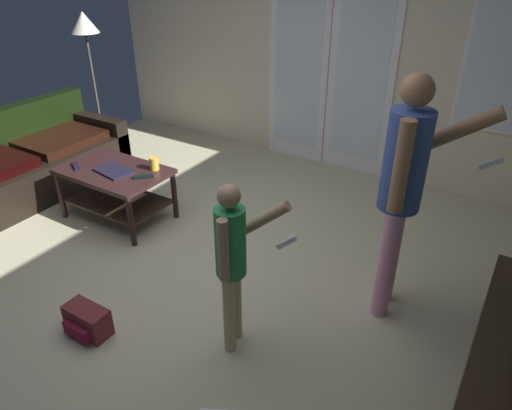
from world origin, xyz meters
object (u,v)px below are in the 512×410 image
at_px(coffee_table, 116,183).
at_px(cup_near_edge, 154,164).
at_px(laptop_closed, 114,171).
at_px(backpack, 87,321).
at_px(tv_remote_black, 144,177).
at_px(leather_couch, 24,167).
at_px(tv_stand, 511,387).
at_px(person_adult, 404,181).
at_px(person_child, 233,255).
at_px(floor_lamp, 85,33).
at_px(dvd_remote_slim, 76,166).

distance_m(coffee_table, cup_near_edge, 0.42).
bearing_deg(laptop_closed, backpack, -43.47).
relative_size(backpack, cup_near_edge, 2.68).
bearing_deg(tv_remote_black, laptop_closed, 143.80).
relative_size(leather_couch, backpack, 6.56).
bearing_deg(tv_stand, person_adult, 147.22).
height_order(tv_stand, person_child, person_child).
relative_size(floor_lamp, tv_remote_black, 9.46).
xyz_separation_m(floor_lamp, dvd_remote_slim, (1.16, -1.29, -0.87)).
distance_m(floor_lamp, dvd_remote_slim, 1.94).
xyz_separation_m(tv_remote_black, dvd_remote_slim, (-0.68, -0.16, 0.00)).
height_order(person_adult, cup_near_edge, person_adult).
bearing_deg(dvd_remote_slim, leather_couch, -151.10).
relative_size(coffee_table, tv_stand, 0.55).
height_order(tv_stand, tv_remote_black, tv_remote_black).
xyz_separation_m(leather_couch, floor_lamp, (-0.29, 1.28, 1.09)).
height_order(coffee_table, person_child, person_child).
relative_size(tv_remote_black, dvd_remote_slim, 1.00).
xyz_separation_m(leather_couch, laptop_closed, (1.24, 0.10, 0.22)).
relative_size(laptop_closed, dvd_remote_slim, 1.93).
relative_size(coffee_table, cup_near_edge, 8.31).
relative_size(leather_couch, laptop_closed, 6.24).
distance_m(leather_couch, coffee_table, 1.20).
bearing_deg(floor_lamp, coffee_table, -37.90).
xyz_separation_m(person_child, backpack, (-0.88, -0.45, -0.59)).
height_order(person_adult, floor_lamp, person_adult).
relative_size(leather_couch, person_child, 1.78).
xyz_separation_m(floor_lamp, tv_remote_black, (1.83, -1.13, -0.87)).
xyz_separation_m(coffee_table, person_child, (1.81, -0.75, 0.33)).
distance_m(person_child, laptop_closed, 1.92).
relative_size(backpack, tv_remote_black, 1.84).
distance_m(tv_stand, person_child, 1.65).
height_order(leather_couch, person_adult, person_adult).
xyz_separation_m(leather_couch, tv_remote_black, (1.55, 0.15, 0.23)).
bearing_deg(person_child, leather_couch, 168.41).
bearing_deg(tv_remote_black, dvd_remote_slim, 147.59).
xyz_separation_m(coffee_table, dvd_remote_slim, (-0.32, -0.14, 0.15)).
bearing_deg(dvd_remote_slim, backpack, -10.27).
height_order(coffee_table, cup_near_edge, cup_near_edge).
bearing_deg(tv_remote_black, person_adult, -43.42).
relative_size(leather_couch, dvd_remote_slim, 12.04).
xyz_separation_m(floor_lamp, laptop_closed, (1.52, -1.19, -0.87)).
relative_size(person_child, backpack, 3.70).
bearing_deg(tv_stand, laptop_closed, 173.05).
bearing_deg(floor_lamp, person_child, -29.96).
bearing_deg(tv_stand, person_child, -168.86).
xyz_separation_m(tv_stand, backpack, (-2.44, -0.76, -0.14)).
relative_size(tv_stand, cup_near_edge, 14.99).
xyz_separation_m(person_child, dvd_remote_slim, (-2.14, 0.61, -0.18)).
distance_m(backpack, laptop_closed, 1.52).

